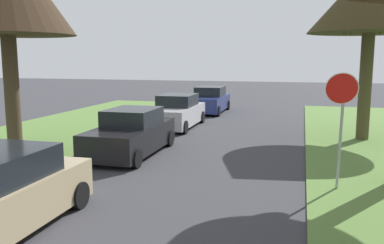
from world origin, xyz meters
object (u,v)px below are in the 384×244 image
(stop_sign_far, at_px, (341,105))
(parked_sedan_black, at_px, (131,134))
(parked_sedan_navy, at_px, (210,101))
(parked_sedan_silver, at_px, (177,112))

(stop_sign_far, distance_m, parked_sedan_black, 7.16)
(stop_sign_far, distance_m, parked_sedan_navy, 15.51)
(stop_sign_far, xyz_separation_m, parked_sedan_silver, (-6.77, 8.20, -1.44))
(parked_sedan_silver, bearing_deg, stop_sign_far, -50.46)
(parked_sedan_black, bearing_deg, parked_sedan_silver, 91.53)
(stop_sign_far, xyz_separation_m, parked_sedan_navy, (-6.44, 14.04, -1.44))
(stop_sign_far, relative_size, parked_sedan_black, 0.66)
(parked_sedan_black, height_order, parked_sedan_silver, same)
(parked_sedan_black, relative_size, parked_sedan_navy, 1.00)
(parked_sedan_black, xyz_separation_m, parked_sedan_navy, (0.17, 11.71, 0.00))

